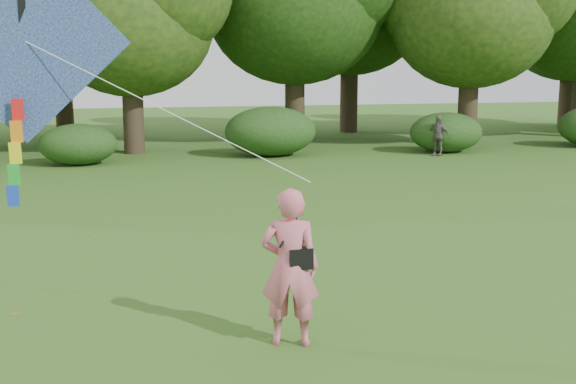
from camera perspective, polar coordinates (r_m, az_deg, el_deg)
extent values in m
plane|color=#265114|center=(9.84, 4.10, -10.59)|extent=(100.00, 100.00, 0.00)
imported|color=#D6647A|center=(8.95, 0.14, -5.96)|extent=(0.84, 0.67, 1.99)
imported|color=#625C57|center=(28.06, 11.75, 4.38)|extent=(0.91, 0.89, 1.54)
cube|color=black|center=(8.92, 0.94, -5.23)|extent=(0.30, 0.20, 0.26)
cylinder|color=black|center=(8.79, 0.20, -2.87)|extent=(0.33, 0.14, 0.47)
cube|color=#273AAA|center=(9.16, -20.28, 11.21)|extent=(2.50, 0.47, 2.47)
cube|color=black|center=(9.19, -20.26, 11.21)|extent=(0.24, 0.63, 2.23)
cylinder|color=white|center=(8.75, -9.40, 6.24)|extent=(3.30, 0.82, 1.70)
cube|color=red|center=(9.21, -20.58, 6.12)|extent=(0.14, 0.06, 0.26)
cube|color=orange|center=(9.23, -20.66, 4.50)|extent=(0.14, 0.06, 0.26)
cube|color=yellow|center=(9.26, -20.75, 2.89)|extent=(0.14, 0.06, 0.26)
cube|color=green|center=(9.30, -20.83, 1.29)|extent=(0.14, 0.06, 0.26)
cube|color=blue|center=(9.34, -20.91, -0.29)|extent=(0.14, 0.06, 0.26)
cylinder|color=#3A2D1E|center=(28.83, -12.13, 6.13)|extent=(0.80, 0.80, 3.15)
ellipsoid|color=#1E3F11|center=(28.80, -12.38, 12.76)|extent=(6.40, 6.40, 5.44)
cylinder|color=#3A2D1E|center=(31.78, 0.54, 7.18)|extent=(0.86, 0.86, 3.67)
ellipsoid|color=#1E3F11|center=(31.82, 0.55, 14.26)|extent=(7.60, 7.60, 6.46)
cylinder|color=#3A2D1E|center=(31.97, 14.02, 6.68)|extent=(0.83, 0.83, 3.43)
ellipsoid|color=#1E3F11|center=(31.97, 14.30, 13.10)|extent=(6.80, 6.80, 5.78)
cylinder|color=#3A2D1E|center=(36.36, -17.29, 6.96)|extent=(0.84, 0.84, 3.50)
ellipsoid|color=#1E3F11|center=(36.37, -17.60, 12.75)|extent=(7.00, 7.00, 5.95)
cylinder|color=#3A2D1E|center=(37.22, 4.84, 7.85)|extent=(0.90, 0.90, 4.02)
ellipsoid|color=#1E3F11|center=(37.29, 4.94, 14.24)|extent=(7.80, 7.80, 6.63)
cylinder|color=#3A2D1E|center=(43.58, 21.17, 7.24)|extent=(0.85, 0.85, 3.57)
ellipsoid|color=#1E3F11|center=(43.60, 21.49, 12.18)|extent=(7.20, 7.20, 6.12)
ellipsoid|color=#264919|center=(26.02, -16.26, 3.63)|extent=(2.66, 2.09, 1.42)
ellipsoid|color=#264919|center=(27.41, -1.40, 4.81)|extent=(3.50, 2.75, 1.88)
ellipsoid|color=#264919|center=(29.27, 12.37, 4.63)|extent=(2.94, 2.31, 1.58)
cube|color=brown|center=(19.21, -13.95, -0.59)|extent=(0.14, 0.14, 0.01)
cube|color=brown|center=(10.97, -20.75, -9.02)|extent=(0.13, 0.09, 0.01)
cube|color=brown|center=(19.45, -4.40, -0.18)|extent=(0.14, 0.13, 0.01)
cube|color=brown|center=(19.09, 10.30, -0.51)|extent=(0.14, 0.11, 0.01)
cube|color=brown|center=(15.21, -15.04, -3.42)|extent=(0.09, 0.13, 0.01)
cube|color=brown|center=(16.87, 0.90, -1.75)|extent=(0.14, 0.14, 0.01)
cube|color=brown|center=(19.42, 1.38, -0.17)|extent=(0.12, 0.14, 0.01)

